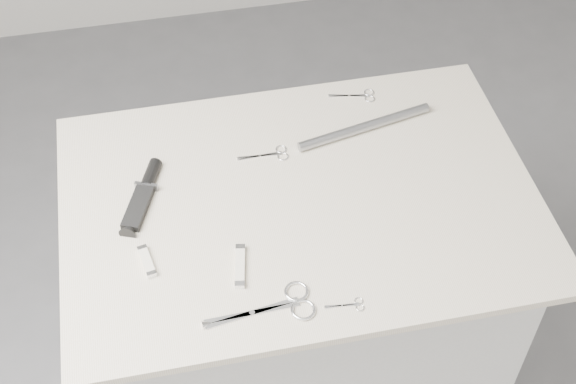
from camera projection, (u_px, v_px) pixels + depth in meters
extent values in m
cube|color=silver|center=(298.00, 321.00, 2.03)|extent=(0.90, 0.60, 0.90)
cube|color=beige|center=(300.00, 201.00, 1.69)|extent=(1.00, 0.70, 0.02)
cube|color=silver|center=(252.00, 313.00, 1.49)|extent=(0.18, 0.05, 0.00)
cylinder|color=silver|center=(252.00, 313.00, 1.49)|extent=(0.01, 0.01, 0.00)
torus|color=silver|center=(296.00, 291.00, 1.52)|extent=(0.05, 0.05, 0.01)
torus|color=silver|center=(303.00, 310.00, 1.49)|extent=(0.05, 0.05, 0.01)
cube|color=silver|center=(260.00, 156.00, 1.77)|extent=(0.10, 0.02, 0.00)
cylinder|color=silver|center=(260.00, 156.00, 1.77)|extent=(0.01, 0.01, 0.00)
torus|color=silver|center=(281.00, 149.00, 1.78)|extent=(0.03, 0.03, 0.00)
torus|color=silver|center=(283.00, 157.00, 1.76)|extent=(0.03, 0.03, 0.00)
cube|color=silver|center=(349.00, 96.00, 1.90)|extent=(0.10, 0.03, 0.00)
cylinder|color=silver|center=(349.00, 96.00, 1.90)|extent=(0.01, 0.01, 0.00)
torus|color=silver|center=(369.00, 92.00, 1.91)|extent=(0.02, 0.02, 0.00)
torus|color=silver|center=(370.00, 99.00, 1.89)|extent=(0.02, 0.02, 0.00)
cube|color=silver|center=(342.00, 306.00, 1.50)|extent=(0.07, 0.02, 0.00)
cylinder|color=silver|center=(342.00, 306.00, 1.50)|extent=(0.00, 0.00, 0.00)
torus|color=silver|center=(359.00, 301.00, 1.51)|extent=(0.02, 0.02, 0.00)
torus|color=silver|center=(360.00, 308.00, 1.50)|extent=(0.02, 0.02, 0.00)
cube|color=black|center=(138.00, 208.00, 1.66)|extent=(0.07, 0.12, 0.01)
cube|color=gray|center=(146.00, 187.00, 1.70)|extent=(0.04, 0.02, 0.02)
cylinder|color=black|center=(151.00, 174.00, 1.72)|extent=(0.05, 0.08, 0.02)
cube|color=silver|center=(240.00, 266.00, 1.56)|extent=(0.04, 0.10, 0.01)
cube|color=silver|center=(240.00, 248.00, 1.59)|extent=(0.02, 0.02, 0.01)
cube|color=silver|center=(240.00, 285.00, 1.53)|extent=(0.02, 0.02, 0.01)
cube|color=silver|center=(147.00, 262.00, 1.57)|extent=(0.03, 0.08, 0.01)
cube|color=silver|center=(142.00, 249.00, 1.59)|extent=(0.02, 0.01, 0.01)
cube|color=silver|center=(152.00, 275.00, 1.55)|extent=(0.02, 0.01, 0.01)
cylinder|color=gray|center=(365.00, 127.00, 1.82)|extent=(0.32, 0.09, 0.02)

